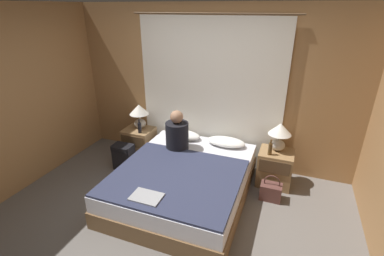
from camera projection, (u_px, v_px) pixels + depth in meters
The scene contains 18 objects.
ground_plane at pixel (165, 224), 3.38m from camera, with size 16.00×16.00×0.00m, color #66605B.
wall_back at pixel (211, 88), 4.38m from camera, with size 4.61×0.06×2.50m.
wall_left at pixel (4, 105), 3.61m from camera, with size 0.06×3.58×2.50m.
curtain_panel at pixel (209, 94), 4.36m from camera, with size 2.49×0.02×2.35m.
bed at pixel (184, 181), 3.82m from camera, with size 1.66×2.04×0.45m.
nightstand_left at pixel (140, 143), 4.81m from camera, with size 0.48×0.43×0.53m.
nightstand_right at pixel (275, 168), 4.07m from camera, with size 0.48×0.43×0.53m.
lamp_left at pixel (139, 113), 4.65m from camera, with size 0.32×0.32×0.42m.
lamp_right at pixel (280, 133), 3.92m from camera, with size 0.32×0.32×0.42m.
pillow_left at pixel (182, 135), 4.53m from camera, with size 0.60×0.31×0.12m.
pillow_right at pixel (226, 142), 4.30m from camera, with size 0.60×0.31×0.12m.
blanket_on_bed at pixel (176, 177), 3.49m from camera, with size 1.60×1.42×0.03m.
person_left_in_bed at pixel (177, 134), 4.13m from camera, with size 0.34×0.34×0.61m.
beer_bottle_on_left_stand at pixel (140, 127), 4.54m from camera, with size 0.06×0.06×0.23m.
beer_bottle_on_right_stand at pixel (270, 149), 3.86m from camera, with size 0.06×0.06×0.23m.
laptop_on_bed at pixel (146, 197), 3.09m from camera, with size 0.35×0.24×0.02m.
backpack_on_floor at pixel (124, 155), 4.46m from camera, with size 0.32×0.23×0.43m.
handbag_on_floor at pixel (271, 191), 3.79m from camera, with size 0.28×0.19×0.37m.
Camera 1 is at (1.24, -2.34, 2.43)m, focal length 26.00 mm.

